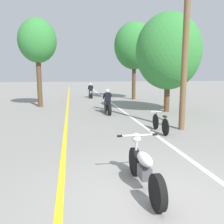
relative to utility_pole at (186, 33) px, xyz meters
The scene contains 11 objects.
ground_plane 6.86m from the utility_pole, 120.99° to the right, with size 120.00×120.00×0.00m, color gray.
lane_stripe_center 9.52m from the utility_pole, 122.17° to the left, with size 0.14×48.00×0.01m, color yellow.
lane_stripe_edge 8.41m from the utility_pole, 100.26° to the left, with size 0.14×48.00×0.01m, color white.
utility_pole is the anchor object (origin of this frame).
roadside_tree_right_near 4.59m from the utility_pole, 74.85° to the left, with size 3.79×3.41×5.67m.
roadside_tree_right_far 11.30m from the utility_pole, 84.90° to the left, with size 3.43×3.09×6.52m.
roadside_tree_left 10.16m from the utility_pole, 129.62° to the left, with size 2.48×2.23×5.79m.
motorcycle_foreground 6.41m from the utility_pole, 123.65° to the right, with size 0.88×2.05×0.99m.
motorcycle_rider_lead 5.96m from the utility_pole, 118.21° to the left, with size 0.50×1.99×1.38m.
motorcycle_rider_far 13.85m from the utility_pole, 101.04° to the left, with size 0.50×2.05×1.35m.
bicycle_parked 3.59m from the utility_pole, 164.12° to the right, with size 0.44×1.65×0.74m.
Camera 1 is at (-1.45, -3.87, 2.27)m, focal length 38.00 mm.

